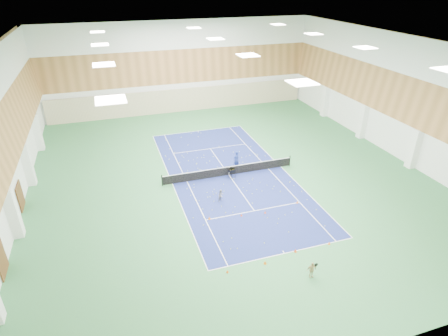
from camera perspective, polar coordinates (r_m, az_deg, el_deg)
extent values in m
plane|color=#2F6E3D|center=(35.80, 0.77, -1.09)|extent=(40.00, 40.00, 0.00)
cube|color=navy|center=(35.80, 0.77, -1.09)|extent=(10.97, 23.77, 0.01)
cube|color=#C6B793|center=(52.85, -6.26, 10.25)|extent=(35.40, 0.16, 3.20)
cube|color=#593319|center=(28.07, -30.79, -11.93)|extent=(0.08, 1.80, 2.20)
cube|color=#593319|center=(34.63, -28.62, -3.79)|extent=(0.08, 1.80, 2.20)
imported|color=navy|center=(36.68, 1.88, 1.26)|extent=(0.80, 0.68, 1.85)
imported|color=gray|center=(31.60, -0.45, -4.18)|extent=(0.66, 0.62, 1.08)
imported|color=tan|center=(25.02, 13.21, -14.86)|extent=(0.69, 0.33, 1.15)
cone|color=orange|center=(29.60, -2.24, -7.61)|extent=(0.22, 0.22, 0.25)
cone|color=#E3410B|center=(29.98, 2.67, -7.16)|extent=(0.18, 0.18, 0.20)
cone|color=#FE490D|center=(30.46, 6.29, -6.70)|extent=(0.18, 0.18, 0.20)
cone|color=orange|center=(32.11, 11.11, -5.13)|extent=(0.18, 0.18, 0.20)
cone|color=#FF5E0D|center=(25.00, 0.52, -15.46)|extent=(0.18, 0.18, 0.20)
cone|color=orange|center=(25.74, 6.29, -14.09)|extent=(0.23, 0.23, 0.25)
cone|color=#E03C0B|center=(26.96, 10.84, -12.24)|extent=(0.22, 0.22, 0.24)
cone|color=#FF630D|center=(28.16, 15.74, -10.95)|extent=(0.19, 0.19, 0.21)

